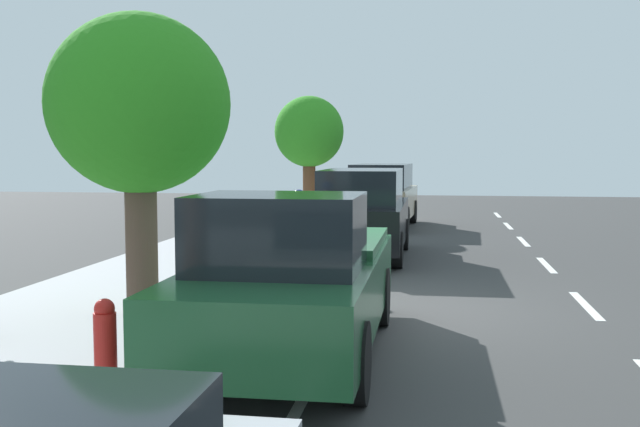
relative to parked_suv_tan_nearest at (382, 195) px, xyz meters
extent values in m
plane|color=#373737|center=(-1.01, 12.65, -1.03)|extent=(60.09, 60.09, 0.00)
cube|color=#9E9EA4|center=(3.11, 12.65, -0.95)|extent=(3.94, 37.56, 0.14)
cube|color=gray|center=(1.06, 12.65, -0.95)|extent=(0.16, 37.56, 0.14)
cube|color=white|center=(-4.00, -5.03, -1.02)|extent=(0.14, 2.20, 0.01)
cube|color=white|center=(-4.00, -0.83, -1.02)|extent=(0.14, 2.20, 0.01)
cube|color=white|center=(-4.00, 3.37, -1.02)|extent=(0.14, 2.20, 0.01)
cube|color=white|center=(-4.00, 7.57, -1.02)|extent=(0.14, 2.20, 0.01)
cube|color=white|center=(-4.00, 11.77, -1.02)|extent=(0.14, 2.20, 0.01)
cube|color=white|center=(-0.41, 12.65, -1.02)|extent=(0.12, 37.56, 0.01)
cube|color=tan|center=(0.00, 0.00, -0.25)|extent=(2.14, 4.79, 0.90)
cube|color=black|center=(0.00, 0.00, 0.58)|extent=(1.83, 3.18, 0.76)
cylinder|color=black|center=(0.95, 1.41, -0.65)|extent=(0.26, 0.77, 0.76)
cylinder|color=black|center=(-0.80, 1.50, -0.65)|extent=(0.26, 0.77, 0.76)
cylinder|color=black|center=(0.80, -1.50, -0.65)|extent=(0.26, 0.77, 0.76)
cylinder|color=black|center=(-0.95, -1.41, -0.65)|extent=(0.26, 0.77, 0.76)
cube|color=black|center=(-0.04, 7.00, -0.25)|extent=(1.92, 4.71, 0.90)
cube|color=black|center=(-0.04, 7.00, 0.58)|extent=(1.69, 3.11, 0.76)
cylinder|color=black|center=(0.84, 8.45, -0.65)|extent=(0.22, 0.76, 0.76)
cylinder|color=black|center=(-0.91, 8.46, -0.65)|extent=(0.22, 0.76, 0.76)
cylinder|color=black|center=(0.83, 5.54, -0.65)|extent=(0.22, 0.76, 0.76)
cylinder|color=black|center=(-0.92, 5.55, -0.65)|extent=(0.22, 0.76, 0.76)
cube|color=#1E512D|center=(-0.03, 15.23, -0.28)|extent=(1.97, 5.30, 0.80)
cube|color=black|center=(-0.03, 16.16, 0.52)|extent=(1.73, 1.50, 0.80)
cube|color=#1E512D|center=(-0.03, 14.04, 0.18)|extent=(1.87, 2.65, 0.12)
cylinder|color=black|center=(0.87, 16.87, -0.63)|extent=(0.22, 0.80, 0.80)
cylinder|color=black|center=(-0.94, 16.87, -0.63)|extent=(0.22, 0.80, 0.80)
cylinder|color=black|center=(0.87, 13.59, -0.63)|extent=(0.22, 0.80, 0.80)
cylinder|color=black|center=(-0.93, 13.58, -0.63)|extent=(0.22, 0.80, 0.80)
torus|color=black|center=(0.20, 10.50, -0.67)|extent=(0.57, 0.49, 0.71)
torus|color=black|center=(0.99, 11.18, -0.67)|extent=(0.57, 0.49, 0.71)
cylinder|color=black|center=(0.49, 10.75, -0.58)|extent=(0.52, 0.45, 0.53)
cylinder|color=black|center=(0.77, 10.99, -0.59)|extent=(0.13, 0.12, 0.49)
cylinder|color=black|center=(0.53, 10.79, -0.34)|extent=(0.58, 0.50, 0.05)
cylinder|color=black|center=(0.86, 11.07, -0.75)|extent=(0.29, 0.26, 0.19)
cylinder|color=black|center=(0.90, 11.10, -0.51)|extent=(0.22, 0.20, 0.34)
cylinder|color=black|center=(0.23, 10.53, -0.50)|extent=(0.11, 0.10, 0.35)
cube|color=black|center=(0.81, 11.02, -0.31)|extent=(0.25, 0.23, 0.05)
cylinder|color=black|center=(0.26, 10.55, -0.27)|extent=(0.32, 0.37, 0.03)
cylinder|color=#C6B284|center=(0.74, 10.48, -0.61)|extent=(0.15, 0.15, 0.83)
cylinder|color=#C6B284|center=(0.84, 10.30, -0.61)|extent=(0.15, 0.15, 0.83)
cube|color=white|center=(0.79, 10.39, 0.10)|extent=(0.39, 0.44, 0.59)
cylinder|color=white|center=(0.67, 10.62, 0.07)|extent=(0.10, 0.10, 0.56)
cylinder|color=white|center=(0.92, 10.16, 0.07)|extent=(0.10, 0.10, 0.56)
sphere|color=#C0694D|center=(0.79, 10.39, 0.51)|extent=(0.23, 0.23, 0.23)
sphere|color=navy|center=(0.79, 10.39, 0.55)|extent=(0.26, 0.26, 0.26)
cube|color=black|center=(0.97, 10.49, 0.12)|extent=(0.30, 0.35, 0.44)
cylinder|color=brown|center=(2.38, -0.22, 0.25)|extent=(0.41, 0.41, 2.27)
ellipsoid|color=#318F21|center=(2.38, -0.22, 2.00)|extent=(2.23, 2.23, 2.29)
cylinder|color=brown|center=(2.38, 13.93, 0.23)|extent=(0.44, 0.44, 2.22)
ellipsoid|color=#2E8C1F|center=(2.38, 13.93, 2.02)|extent=(2.50, 2.50, 2.47)
cylinder|color=red|center=(1.49, 17.06, -0.53)|extent=(0.22, 0.22, 0.70)
sphere|color=red|center=(1.49, 17.06, -0.14)|extent=(0.20, 0.20, 0.20)
camera|label=1|loc=(-1.64, 23.82, 1.37)|focal=42.24mm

